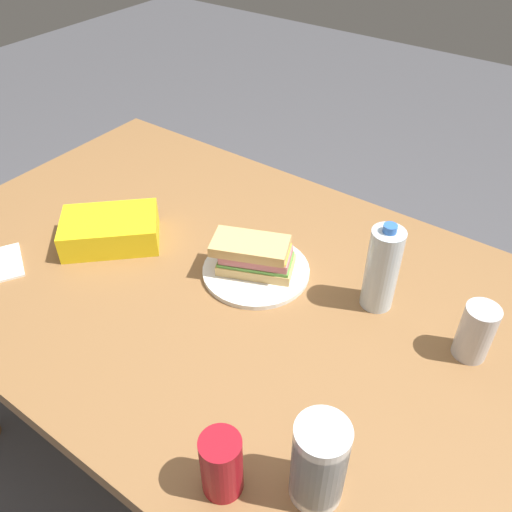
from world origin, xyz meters
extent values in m
plane|color=#4C4C51|center=(0.00, 0.00, 0.00)|extent=(8.00, 8.00, 0.00)
cube|color=olive|center=(0.00, 0.00, 0.73)|extent=(1.57, 0.97, 0.04)
cylinder|color=brown|center=(0.71, -0.40, 0.35)|extent=(0.07, 0.07, 0.71)
cylinder|color=white|center=(-0.03, -0.07, 0.75)|extent=(0.25, 0.25, 0.01)
cube|color=#DBB26B|center=(-0.03, -0.07, 0.77)|extent=(0.19, 0.15, 0.02)
cube|color=#599E3F|center=(-0.03, -0.07, 0.79)|extent=(0.18, 0.14, 0.01)
cube|color=#C6727A|center=(-0.03, -0.07, 0.80)|extent=(0.18, 0.14, 0.02)
cube|color=yellow|center=(-0.03, -0.07, 0.81)|extent=(0.17, 0.13, 0.01)
cube|color=#DBB26B|center=(-0.02, -0.06, 0.83)|extent=(0.19, 0.15, 0.02)
cylinder|color=maroon|center=(-0.29, 0.38, 0.81)|extent=(0.07, 0.07, 0.12)
cube|color=yellow|center=(0.33, 0.05, 0.78)|extent=(0.27, 0.27, 0.07)
cylinder|color=silver|center=(-0.30, -0.14, 0.84)|extent=(0.07, 0.07, 0.19)
cylinder|color=blue|center=(-0.30, -0.14, 0.95)|extent=(0.03, 0.03, 0.02)
cylinder|color=silver|center=(-0.41, 0.30, 0.79)|extent=(0.08, 0.08, 0.09)
cylinder|color=silver|center=(-0.41, 0.30, 0.81)|extent=(0.08, 0.08, 0.09)
cylinder|color=silver|center=(-0.41, 0.30, 0.83)|extent=(0.08, 0.08, 0.09)
cylinder|color=silver|center=(-0.41, 0.30, 0.85)|extent=(0.08, 0.08, 0.09)
cylinder|color=silver|center=(-0.41, 0.30, 0.87)|extent=(0.08, 0.08, 0.09)
cylinder|color=silver|center=(-0.51, -0.12, 0.81)|extent=(0.07, 0.07, 0.12)
camera|label=1|loc=(-0.58, 0.69, 1.57)|focal=37.61mm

